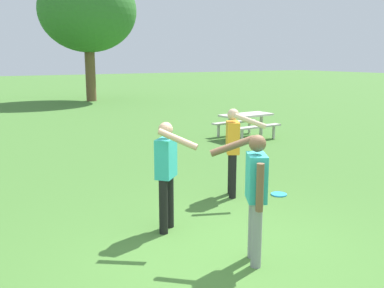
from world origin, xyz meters
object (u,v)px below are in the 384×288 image
at_px(person_thrower, 233,145).
at_px(person_catcher, 255,189).
at_px(frisbee, 279,194).
at_px(tree_far_right, 88,11).
at_px(picnic_table_near, 246,120).
at_px(person_bystander, 167,168).

relative_size(person_thrower, person_catcher, 1.00).
height_order(frisbee, tree_far_right, tree_far_right).
xyz_separation_m(person_catcher, picnic_table_near, (5.24, 6.95, -0.40)).
distance_m(person_catcher, frisbee, 3.01).
relative_size(person_thrower, picnic_table_near, 0.92).
xyz_separation_m(person_bystander, tree_far_right, (5.22, 19.69, 4.17)).
bearing_deg(tree_far_right, frisbee, -97.77).
distance_m(person_bystander, frisbee, 2.79).
xyz_separation_m(person_thrower, person_catcher, (-1.36, -2.32, 0.00)).
relative_size(picnic_table_near, tree_far_right, 0.24).
height_order(frisbee, picnic_table_near, picnic_table_near).
distance_m(frisbee, picnic_table_near, 5.95).
relative_size(person_bystander, frisbee, 5.50).
height_order(person_thrower, person_bystander, same).
xyz_separation_m(person_bystander, picnic_table_near, (5.69, 5.47, -0.40)).
distance_m(person_bystander, tree_far_right, 20.79).
xyz_separation_m(person_thrower, tree_far_right, (3.41, 18.84, 4.17)).
bearing_deg(person_catcher, person_bystander, 107.12).
height_order(person_thrower, picnic_table_near, person_thrower).
bearing_deg(frisbee, picnic_table_near, 58.39).
height_order(person_bystander, frisbee, person_bystander).
xyz_separation_m(person_catcher, frisbee, (2.14, 1.90, -0.95)).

